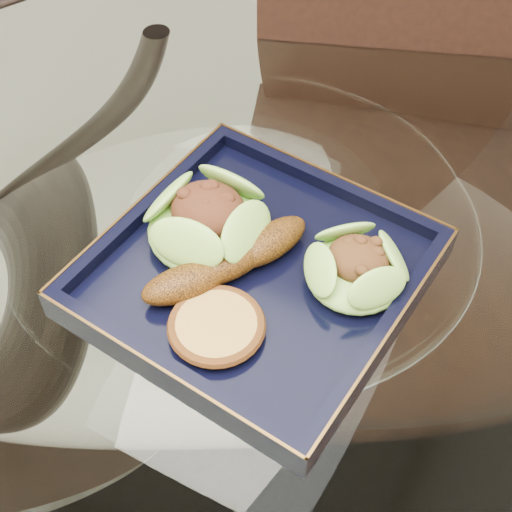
% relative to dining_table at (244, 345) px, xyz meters
% --- Properties ---
extents(dining_table, '(1.13, 1.13, 0.77)m').
position_rel_dining_table_xyz_m(dining_table, '(0.00, 0.00, 0.00)').
color(dining_table, white).
rests_on(dining_table, ground).
extents(dining_chair, '(0.48, 0.48, 0.86)m').
position_rel_dining_table_xyz_m(dining_chair, '(0.04, 0.30, -0.12)').
color(dining_chair, black).
rests_on(dining_chair, ground).
extents(navy_plate, '(0.30, 0.30, 0.02)m').
position_rel_dining_table_xyz_m(navy_plate, '(0.03, -0.03, 0.17)').
color(navy_plate, black).
rests_on(navy_plate, dining_table).
extents(lettuce_wrap_left, '(0.15, 0.15, 0.04)m').
position_rel_dining_table_xyz_m(lettuce_wrap_left, '(-0.03, -0.01, 0.20)').
color(lettuce_wrap_left, '#679F2E').
rests_on(lettuce_wrap_left, navy_plate).
extents(lettuce_wrap_right, '(0.11, 0.11, 0.03)m').
position_rel_dining_table_xyz_m(lettuce_wrap_right, '(0.11, 0.00, 0.20)').
color(lettuce_wrap_right, '#539A2C').
rests_on(lettuce_wrap_right, navy_plate).
extents(roasted_plantain, '(0.11, 0.16, 0.03)m').
position_rel_dining_table_xyz_m(roasted_plantain, '(0.01, -0.04, 0.20)').
color(roasted_plantain, '#5D3209').
rests_on(roasted_plantain, navy_plate).
extents(crumb_patty, '(0.08, 0.08, 0.01)m').
position_rel_dining_table_xyz_m(crumb_patty, '(0.03, -0.10, 0.19)').
color(crumb_patty, gold).
rests_on(crumb_patty, navy_plate).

